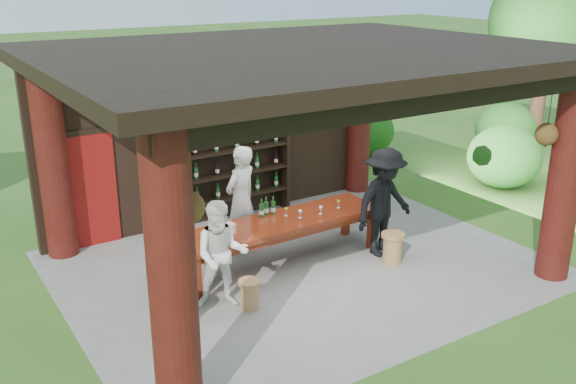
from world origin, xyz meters
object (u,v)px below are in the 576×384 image
stool_near_left (250,293)px  host (241,200)px  wine_shelf (227,163)px  napkin_basket (226,229)px  guest_man (384,202)px  stool_far_left (177,308)px  guest_woman (222,255)px  stool_near_right (393,247)px  tasting_table (279,227)px

stool_near_left → host: bearing=64.6°
wine_shelf → napkin_basket: bearing=-117.9°
guest_man → napkin_basket: bearing=159.1°
host → stool_far_left: bearing=19.8°
wine_shelf → host: bearing=-108.8°
napkin_basket → guest_woman: bearing=-121.4°
host → guest_man: host is taller
napkin_basket → stool_far_left: bearing=-141.9°
host → napkin_basket: (-0.66, -0.74, -0.11)m
stool_near_right → guest_woman: bearing=175.9°
wine_shelf → stool_far_left: bearing=-127.3°
stool_near_right → host: bearing=137.3°
stool_near_left → stool_far_left: (-1.08, 0.04, 0.07)m
host → wine_shelf: bearing=-131.1°
tasting_table → napkin_basket: bearing=179.8°
napkin_basket → guest_man: bearing=-13.2°
guest_man → guest_woman: bearing=175.1°
napkin_basket → host: bearing=48.3°
wine_shelf → tasting_table: 2.25m
stool_near_right → host: size_ratio=0.28×
tasting_table → guest_man: (1.67, -0.61, 0.29)m
host → napkin_basket: size_ratio=7.16×
wine_shelf → napkin_basket: (-1.15, -2.18, -0.30)m
stool_near_left → napkin_basket: size_ratio=1.65×
host → guest_man: bearing=123.0°
stool_near_left → stool_near_right: size_ratio=0.83×
stool_far_left → tasting_table: bearing=24.0°
stool_far_left → guest_man: (3.88, 0.38, 0.63)m
tasting_table → stool_near_left: size_ratio=8.37×
wine_shelf → guest_woman: (-1.62, -2.95, -0.33)m
tasting_table → stool_near_left: bearing=-137.7°
stool_near_left → stool_far_left: size_ratio=0.76×
stool_far_left → guest_man: size_ratio=0.30×
wine_shelf → stool_near_left: 3.59m
tasting_table → guest_woman: guest_woman is taller
stool_near_right → stool_far_left: bearing=-179.8°
wine_shelf → guest_man: 3.16m
guest_woman → stool_near_right: bearing=20.7°
stool_near_left → guest_man: 2.91m
wine_shelf → stool_near_right: wine_shelf is taller
stool_far_left → guest_woman: bearing=15.7°
stool_far_left → napkin_basket: size_ratio=2.16×
guest_woman → napkin_basket: (0.47, 0.76, 0.03)m
wine_shelf → stool_near_right: 3.55m
stool_near_right → guest_man: size_ratio=0.28×
stool_far_left → napkin_basket: (1.26, 0.99, 0.52)m
stool_near_left → guest_woman: size_ratio=0.27×
tasting_table → stool_near_left: (-1.13, -1.03, -0.41)m
stool_near_left → guest_woman: (-0.29, 0.27, 0.56)m
guest_man → stool_near_right: bearing=-111.9°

